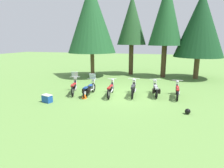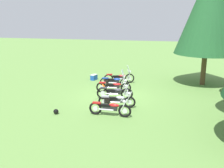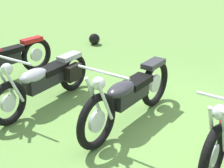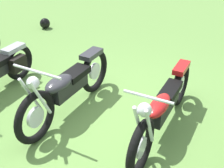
# 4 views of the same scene
# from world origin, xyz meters

# --- Properties ---
(ground_plane) EXTENTS (80.00, 80.00, 0.00)m
(ground_plane) POSITION_xyz_m (0.00, 0.00, 0.00)
(ground_plane) COLOR #608C42
(motorcycle_2) EXTENTS (0.63, 2.39, 1.01)m
(motorcycle_2) POSITION_xyz_m (-0.73, -0.27, 0.44)
(motorcycle_2) COLOR black
(motorcycle_2) RESTS_ON ground_plane
(motorcycle_3) EXTENTS (0.78, 2.28, 1.03)m
(motorcycle_3) POSITION_xyz_m (0.69, 0.13, 0.47)
(motorcycle_3) COLOR black
(motorcycle_3) RESTS_ON ground_plane
(dropped_helmet) EXTENTS (0.28, 0.28, 0.28)m
(dropped_helmet) POSITION_xyz_m (3.84, -2.40, 0.14)
(dropped_helmet) COLOR black
(dropped_helmet) RESTS_ON ground_plane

